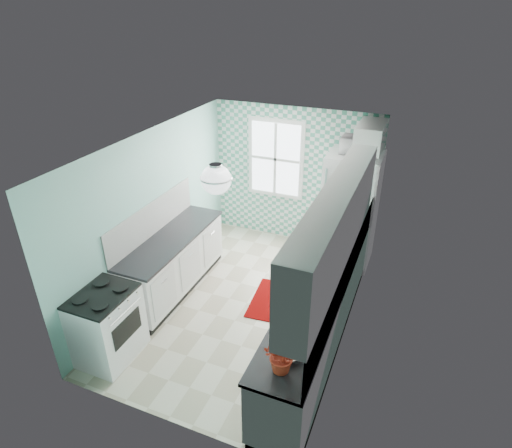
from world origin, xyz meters
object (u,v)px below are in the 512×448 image
at_px(fridge, 350,209).
at_px(stove, 107,325).
at_px(microwave, 357,145).
at_px(fruit_bowl, 290,351).
at_px(potted_plant, 283,356).
at_px(ceiling_light, 216,179).
at_px(sink, 337,251).

relative_size(fridge, stove, 2.06).
bearing_deg(microwave, fridge, 56.31).
relative_size(stove, fruit_bowl, 3.10).
distance_m(fridge, stove, 4.16).
distance_m(stove, potted_plant, 2.50).
xyz_separation_m(fridge, fruit_bowl, (0.09, -3.46, 0.01)).
height_order(stove, microwave, microwave).
xyz_separation_m(fruit_bowl, potted_plant, (0.00, -0.23, 0.15)).
relative_size(ceiling_light, fruit_bowl, 1.15).
bearing_deg(fridge, fruit_bowl, -86.79).
relative_size(ceiling_light, potted_plant, 0.93).
distance_m(ceiling_light, stove, 2.34).
xyz_separation_m(sink, microwave, (-0.09, 1.33, 1.14)).
bearing_deg(microwave, sink, 97.09).
distance_m(stove, microwave, 4.42).
bearing_deg(fridge, stove, -122.28).
height_order(fridge, microwave, microwave).
distance_m(ceiling_light, sink, 2.24).
xyz_separation_m(fruit_bowl, microwave, (-0.09, 3.46, 1.10)).
height_order(fridge, stove, fridge).
relative_size(sink, microwave, 1.09).
relative_size(fridge, fruit_bowl, 6.39).
bearing_deg(potted_plant, ceiling_light, 137.87).
xyz_separation_m(sink, potted_plant, (-0.00, -2.36, 0.19)).
bearing_deg(potted_plant, microwave, 91.40).
bearing_deg(sink, potted_plant, -90.21).
distance_m(sink, microwave, 1.76).
xyz_separation_m(fridge, microwave, (0.00, 0.00, 1.11)).
bearing_deg(ceiling_light, microwave, 66.91).
bearing_deg(potted_plant, fruit_bowl, 90.00).
distance_m(stove, sink, 3.22).
height_order(fridge, potted_plant, fridge).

